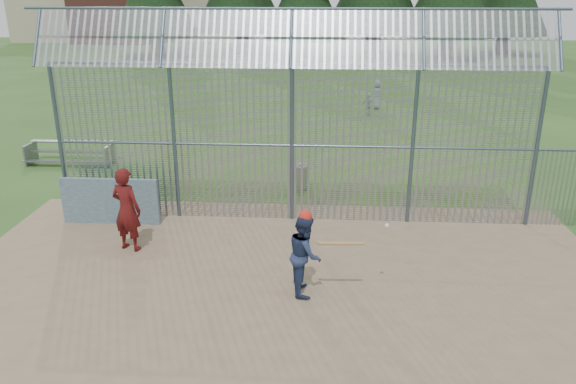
# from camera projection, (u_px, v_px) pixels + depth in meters

# --- Properties ---
(ground) EXTENTS (120.00, 120.00, 0.00)m
(ground) POSITION_uv_depth(u_px,v_px,m) (282.00, 285.00, 11.48)
(ground) COLOR #2D511E
(ground) RESTS_ON ground
(dirt_infield) EXTENTS (14.00, 10.00, 0.02)m
(dirt_infield) POSITION_uv_depth(u_px,v_px,m) (280.00, 297.00, 11.01)
(dirt_infield) COLOR #756047
(dirt_infield) RESTS_ON ground
(dugout_wall) EXTENTS (2.50, 0.12, 1.20)m
(dugout_wall) POSITION_uv_depth(u_px,v_px,m) (110.00, 201.00, 14.27)
(dugout_wall) COLOR #38566B
(dugout_wall) RESTS_ON dirt_infield
(batter) EXTENTS (0.70, 0.85, 1.63)m
(batter) POSITION_uv_depth(u_px,v_px,m) (305.00, 254.00, 10.93)
(batter) COLOR navy
(batter) RESTS_ON dirt_infield
(onlooker) EXTENTS (0.83, 0.67, 1.96)m
(onlooker) POSITION_uv_depth(u_px,v_px,m) (127.00, 209.00, 12.70)
(onlooker) COLOR maroon
(onlooker) RESTS_ON dirt_infield
(bg_kid_standing) EXTENTS (0.84, 0.70, 1.48)m
(bg_kid_standing) POSITION_uv_depth(u_px,v_px,m) (377.00, 95.00, 27.91)
(bg_kid_standing) COLOR slate
(bg_kid_standing) RESTS_ON ground
(bg_kid_seated) EXTENTS (0.63, 0.47, 0.99)m
(bg_kid_seated) POSITION_uv_depth(u_px,v_px,m) (368.00, 105.00, 26.63)
(bg_kid_seated) COLOR slate
(bg_kid_seated) RESTS_ON ground
(batting_gear) EXTENTS (1.73, 0.34, 0.64)m
(batting_gear) POSITION_uv_depth(u_px,v_px,m) (314.00, 222.00, 10.66)
(batting_gear) COLOR red
(batting_gear) RESTS_ON ground
(trash_can) EXTENTS (0.56, 0.56, 0.82)m
(trash_can) POSITION_uv_depth(u_px,v_px,m) (300.00, 177.00, 16.89)
(trash_can) COLOR gray
(trash_can) RESTS_ON ground
(bleacher) EXTENTS (3.00, 0.95, 0.72)m
(bleacher) POSITION_uv_depth(u_px,v_px,m) (70.00, 152.00, 19.27)
(bleacher) COLOR slate
(bleacher) RESTS_ON ground
(backstop_fence) EXTENTS (20.09, 0.81, 5.30)m
(backstop_fence) POSITION_uv_depth(u_px,v_px,m) (365.00, 133.00, 13.78)
(backstop_fence) COLOR #47566B
(backstop_fence) RESTS_ON ground
(distant_buildings) EXTENTS (26.50, 10.50, 8.00)m
(distant_buildings) POSITION_uv_depth(u_px,v_px,m) (118.00, 8.00, 64.66)
(distant_buildings) COLOR brown
(distant_buildings) RESTS_ON ground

